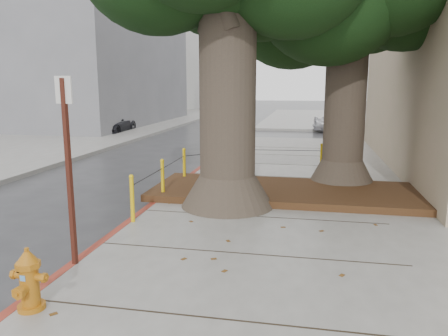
# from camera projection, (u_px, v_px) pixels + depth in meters

# --- Properties ---
(ground) EXTENTS (140.00, 140.00, 0.00)m
(ground) POSITION_uv_depth(u_px,v_px,m) (215.00, 260.00, 7.05)
(ground) COLOR #28282B
(ground) RESTS_ON ground
(sidewalk_far) EXTENTS (16.00, 20.00, 0.15)m
(sidewalk_far) POSITION_uv_depth(u_px,v_px,m) (368.00, 119.00, 34.81)
(sidewalk_far) COLOR slate
(sidewalk_far) RESTS_ON ground
(curb_red) EXTENTS (0.14, 26.00, 0.16)m
(curb_red) POSITION_uv_depth(u_px,v_px,m) (152.00, 207.00, 9.83)
(curb_red) COLOR maroon
(curb_red) RESTS_ON ground
(planter_bed) EXTENTS (6.40, 2.60, 0.16)m
(planter_bed) POSITION_uv_depth(u_px,v_px,m) (285.00, 192.00, 10.60)
(planter_bed) COLOR black
(planter_bed) RESTS_ON sidewalk_main
(building_far_grey) EXTENTS (12.00, 16.00, 12.00)m
(building_far_grey) POSITION_uv_depth(u_px,v_px,m) (70.00, 37.00, 29.95)
(building_far_grey) COLOR slate
(building_far_grey) RESTS_ON ground
(building_far_white) EXTENTS (12.00, 18.00, 15.00)m
(building_far_white) POSITION_uv_depth(u_px,v_px,m) (156.00, 44.00, 52.21)
(building_far_white) COLOR silver
(building_far_white) RESTS_ON ground
(bollard_ring) EXTENTS (3.79, 5.39, 0.95)m
(bollard_ring) POSITION_uv_depth(u_px,v_px,m) (218.00, 168.00, 11.31)
(bollard_ring) COLOR #E6B90C
(bollard_ring) RESTS_ON sidewalk_main
(fire_hydrant) EXTENTS (0.40, 0.36, 0.77)m
(fire_hydrant) POSITION_uv_depth(u_px,v_px,m) (29.00, 280.00, 5.15)
(fire_hydrant) COLOR #BB6C13
(fire_hydrant) RESTS_ON sidewalk_main
(signpost) EXTENTS (0.27, 0.08, 2.76)m
(signpost) POSITION_uv_depth(u_px,v_px,m) (68.00, 161.00, 6.25)
(signpost) COLOR #471911
(signpost) RESTS_ON sidewalk_main
(car_silver) EXTENTS (3.79, 1.75, 1.26)m
(car_silver) POSITION_uv_depth(u_px,v_px,m) (345.00, 122.00, 25.46)
(car_silver) COLOR #B2B1B7
(car_silver) RESTS_ON ground
(car_red) EXTENTS (4.01, 1.62, 1.29)m
(car_red) POSITION_uv_depth(u_px,v_px,m) (441.00, 125.00, 23.16)
(car_red) COLOR maroon
(car_red) RESTS_ON ground
(car_dark) EXTENTS (1.76, 4.02, 1.15)m
(car_dark) POSITION_uv_depth(u_px,v_px,m) (114.00, 123.00, 25.19)
(car_dark) COLOR black
(car_dark) RESTS_ON ground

